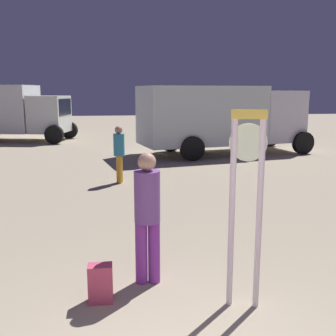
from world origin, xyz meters
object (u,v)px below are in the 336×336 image
Objects in this scene: box_truck_near at (221,116)px; box_truck_far at (5,110)px; person_near_clock at (147,212)px; person_distant at (119,151)px; backpack at (100,284)px; standing_clock at (246,190)px.

box_truck_far is (-9.74, 5.75, 0.01)m from box_truck_near.
person_distant is at bearing 92.51° from person_near_clock.
box_truck_near is (3.89, 10.78, 0.56)m from person_near_clock.
person_distant is (0.35, 6.40, 0.65)m from backpack.
backpack is 12.14m from box_truck_near.
box_truck_near is at bearing 49.12° from person_distant.
person_near_clock is 5.99m from person_distant.
person_near_clock is (-1.06, 0.72, -0.43)m from standing_clock.
backpack is at bearing -93.10° from person_distant.
box_truck_far is at bearing 149.44° from box_truck_near.
box_truck_near is at bearing 76.17° from standing_clock.
standing_clock is 6.85m from person_distant.
standing_clock reaches higher than backpack.
person_near_clock reaches higher than backpack.
person_distant is at bearing 86.90° from backpack.
box_truck_near is (4.15, 4.80, 0.65)m from person_distant.
box_truck_far is at bearing 109.48° from person_near_clock.
person_distant is 11.96m from box_truck_far.
box_truck_far reaches higher than standing_clock.
standing_clock is at bearing -34.29° from person_near_clock.
person_distant is 6.38m from box_truck_near.
box_truck_near is 11.31m from box_truck_far.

